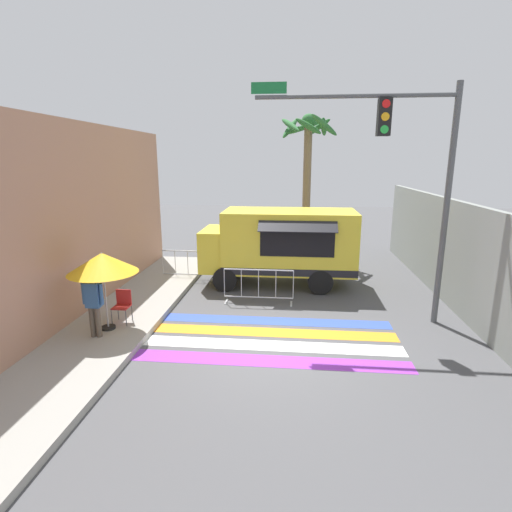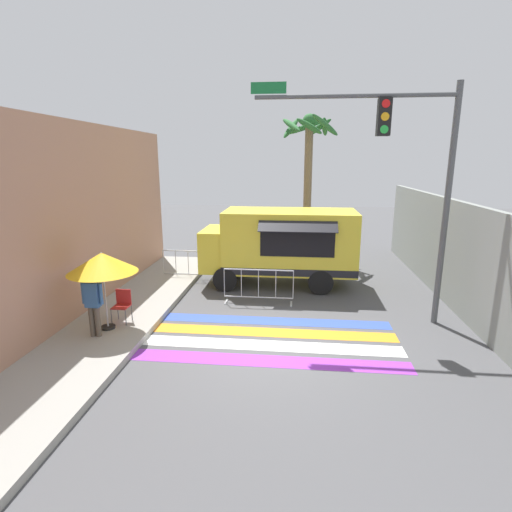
{
  "view_description": "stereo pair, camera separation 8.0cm",
  "coord_description": "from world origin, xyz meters",
  "views": [
    {
      "loc": [
        0.54,
        -8.84,
        4.37
      ],
      "look_at": [
        -0.63,
        3.13,
        1.46
      ],
      "focal_mm": 28.0,
      "sensor_mm": 36.0,
      "label": 1
    },
    {
      "loc": [
        0.62,
        -8.83,
        4.37
      ],
      "look_at": [
        -0.63,
        3.13,
        1.46
      ],
      "focal_mm": 28.0,
      "sensor_mm": 36.0,
      "label": 2
    }
  ],
  "objects": [
    {
      "name": "vendor_person",
      "position": [
        -4.22,
        -0.24,
        1.08
      ],
      "size": [
        0.53,
        0.21,
        1.62
      ],
      "rotation": [
        0.0,
        0.0,
        -0.21
      ],
      "color": "brown",
      "rests_on": "sidewalk_left"
    },
    {
      "name": "barricade_front",
      "position": [
        -0.53,
        2.9,
        0.55
      ],
      "size": [
        2.17,
        0.44,
        1.1
      ],
      "color": "#B7BABF",
      "rests_on": "ground_plane"
    },
    {
      "name": "concrete_wall_right",
      "position": [
        5.37,
        3.0,
        1.6
      ],
      "size": [
        0.2,
        16.0,
        3.19
      ],
      "color": "gray",
      "rests_on": "ground_plane"
    },
    {
      "name": "folding_chair",
      "position": [
        -3.94,
        0.72,
        0.68
      ],
      "size": [
        0.41,
        0.41,
        0.86
      ],
      "rotation": [
        0.0,
        0.0,
        0.04
      ],
      "color": "#4C4C51",
      "rests_on": "sidewalk_left"
    },
    {
      "name": "crosswalk_painted",
      "position": [
        0.0,
        0.39,
        0.0
      ],
      "size": [
        6.4,
        2.84,
        0.01
      ],
      "color": "purple",
      "rests_on": "ground_plane"
    },
    {
      "name": "palm_tree",
      "position": [
        1.01,
        9.09,
        4.48
      ],
      "size": [
        2.57,
        2.47,
        6.27
      ],
      "color": "#7A664C",
      "rests_on": "ground_plane"
    },
    {
      "name": "sidewalk_left",
      "position": [
        -5.26,
        0.0,
        0.08
      ],
      "size": [
        4.4,
        16.0,
        0.16
      ],
      "color": "#99968E",
      "rests_on": "ground_plane"
    },
    {
      "name": "food_truck",
      "position": [
        -0.05,
        4.96,
        1.52
      ],
      "size": [
        5.35,
        2.63,
        2.66
      ],
      "color": "yellow",
      "rests_on": "ground_plane"
    },
    {
      "name": "barricade_side",
      "position": [
        -3.4,
        5.23,
        0.54
      ],
      "size": [
        1.95,
        0.44,
        1.1
      ],
      "color": "#B7BABF",
      "rests_on": "ground_plane"
    },
    {
      "name": "patio_umbrella",
      "position": [
        -4.14,
        0.23,
        1.89
      ],
      "size": [
        1.7,
        1.7,
        1.99
      ],
      "color": "black",
      "rests_on": "sidewalk_left"
    },
    {
      "name": "building_left_facade",
      "position": [
        -5.43,
        0.0,
        2.7
      ],
      "size": [
        0.25,
        16.0,
        5.4
      ],
      "color": "tan",
      "rests_on": "ground_plane"
    },
    {
      "name": "traffic_signal_pole",
      "position": [
        3.39,
        1.9,
        4.33
      ],
      "size": [
        5.15,
        0.29,
        6.27
      ],
      "color": "#515456",
      "rests_on": "ground_plane"
    },
    {
      "name": "ground_plane",
      "position": [
        0.0,
        0.0,
        0.0
      ],
      "size": [
        60.0,
        60.0,
        0.0
      ],
      "primitive_type": "plane",
      "color": "#4C4C4F"
    }
  ]
}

